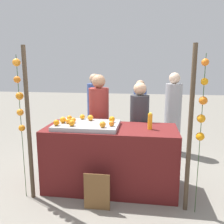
# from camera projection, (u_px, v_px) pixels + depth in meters

# --- Properties ---
(ground_plane) EXTENTS (24.00, 24.00, 0.00)m
(ground_plane) POSITION_uv_depth(u_px,v_px,m) (111.00, 187.00, 3.73)
(ground_plane) COLOR gray
(stall_counter) EXTENTS (1.93, 0.80, 0.94)m
(stall_counter) POSITION_uv_depth(u_px,v_px,m) (111.00, 158.00, 3.63)
(stall_counter) COLOR #5B1919
(stall_counter) RESTS_ON ground_plane
(orange_tray) EXTENTS (0.92, 0.61, 0.06)m
(orange_tray) POSITION_uv_depth(u_px,v_px,m) (87.00, 125.00, 3.54)
(orange_tray) COLOR #9EA0A5
(orange_tray) RESTS_ON stall_counter
(orange_0) EXTENTS (0.08, 0.08, 0.08)m
(orange_0) POSITION_uv_depth(u_px,v_px,m) (69.00, 118.00, 3.72)
(orange_0) COLOR orange
(orange_0) RESTS_ON orange_tray
(orange_1) EXTENTS (0.08, 0.08, 0.08)m
(orange_1) POSITION_uv_depth(u_px,v_px,m) (73.00, 120.00, 3.56)
(orange_1) COLOR orange
(orange_1) RESTS_ON orange_tray
(orange_2) EXTENTS (0.09, 0.09, 0.09)m
(orange_2) POSITION_uv_depth(u_px,v_px,m) (103.00, 124.00, 3.30)
(orange_2) COLOR orange
(orange_2) RESTS_ON orange_tray
(orange_3) EXTENTS (0.09, 0.09, 0.09)m
(orange_3) POSITION_uv_depth(u_px,v_px,m) (63.00, 120.00, 3.55)
(orange_3) COLOR orange
(orange_3) RESTS_ON orange_tray
(orange_4) EXTENTS (0.08, 0.08, 0.08)m
(orange_4) POSITION_uv_depth(u_px,v_px,m) (56.00, 123.00, 3.40)
(orange_4) COLOR orange
(orange_4) RESTS_ON orange_tray
(orange_5) EXTENTS (0.08, 0.08, 0.08)m
(orange_5) POSITION_uv_depth(u_px,v_px,m) (82.00, 117.00, 3.79)
(orange_5) COLOR orange
(orange_5) RESTS_ON orange_tray
(orange_6) EXTENTS (0.09, 0.09, 0.09)m
(orange_6) POSITION_uv_depth(u_px,v_px,m) (112.00, 119.00, 3.60)
(orange_6) COLOR orange
(orange_6) RESTS_ON orange_tray
(orange_7) EXTENTS (0.09, 0.09, 0.09)m
(orange_7) POSITION_uv_depth(u_px,v_px,m) (72.00, 123.00, 3.38)
(orange_7) COLOR orange
(orange_7) RESTS_ON orange_tray
(orange_8) EXTENTS (0.07, 0.07, 0.07)m
(orange_8) POSITION_uv_depth(u_px,v_px,m) (68.00, 121.00, 3.51)
(orange_8) COLOR orange
(orange_8) RESTS_ON orange_tray
(orange_9) EXTENTS (0.09, 0.09, 0.09)m
(orange_9) POSITION_uv_depth(u_px,v_px,m) (90.00, 118.00, 3.71)
(orange_9) COLOR orange
(orange_9) RESTS_ON orange_tray
(orange_10) EXTENTS (0.08, 0.08, 0.08)m
(orange_10) POSITION_uv_depth(u_px,v_px,m) (112.00, 123.00, 3.37)
(orange_10) COLOR orange
(orange_10) RESTS_ON orange_tray
(juice_bottle) EXTENTS (0.07, 0.07, 0.24)m
(juice_bottle) POSITION_uv_depth(u_px,v_px,m) (150.00, 121.00, 3.42)
(juice_bottle) COLOR orange
(juice_bottle) RESTS_ON stall_counter
(chalkboard_sign) EXTENTS (0.34, 0.03, 0.50)m
(chalkboard_sign) POSITION_uv_depth(u_px,v_px,m) (97.00, 192.00, 3.11)
(chalkboard_sign) COLOR brown
(chalkboard_sign) RESTS_ON ground_plane
(vendor_left) EXTENTS (0.34, 0.34, 1.68)m
(vendor_left) POSITION_uv_depth(u_px,v_px,m) (99.00, 127.00, 4.21)
(vendor_left) COLOR maroon
(vendor_left) RESTS_ON ground_plane
(vendor_right) EXTENTS (0.31, 0.31, 1.56)m
(vendor_right) POSITION_uv_depth(u_px,v_px,m) (139.00, 132.00, 4.10)
(vendor_right) COLOR #333338
(vendor_right) RESTS_ON ground_plane
(crowd_person_0) EXTENTS (0.34, 0.34, 1.68)m
(crowd_person_0) POSITION_uv_depth(u_px,v_px,m) (173.00, 116.00, 5.05)
(crowd_person_0) COLOR #99999E
(crowd_person_0) RESTS_ON ground_plane
(crowd_person_1) EXTENTS (0.33, 0.33, 1.65)m
(crowd_person_1) POSITION_uv_depth(u_px,v_px,m) (95.00, 113.00, 5.50)
(crowd_person_1) COLOR #384C8C
(crowd_person_1) RESTS_ON ground_plane
(crowd_person_2) EXTENTS (0.30, 0.30, 1.49)m
(crowd_person_2) POSITION_uv_depth(u_px,v_px,m) (140.00, 114.00, 5.74)
(crowd_person_2) COLOR #384C8C
(crowd_person_2) RESTS_ON ground_plane
(canopy_post_left) EXTENTS (0.06, 0.06, 2.09)m
(canopy_post_left) POSITION_uv_depth(u_px,v_px,m) (29.00, 126.00, 3.24)
(canopy_post_left) COLOR #473828
(canopy_post_left) RESTS_ON ground_plane
(canopy_post_right) EXTENTS (0.06, 0.06, 2.09)m
(canopy_post_right) POSITION_uv_depth(u_px,v_px,m) (190.00, 132.00, 2.95)
(canopy_post_right) COLOR #473828
(canopy_post_right) RESTS_ON ground_plane
(garland_strand_left) EXTENTS (0.11, 0.11, 1.97)m
(garland_strand_left) POSITION_uv_depth(u_px,v_px,m) (19.00, 95.00, 3.19)
(garland_strand_left) COLOR #2D4C23
(garland_strand_left) RESTS_ON ground_plane
(garland_strand_right) EXTENTS (0.10, 0.11, 1.97)m
(garland_strand_right) POSITION_uv_depth(u_px,v_px,m) (202.00, 107.00, 2.82)
(garland_strand_right) COLOR #2D4C23
(garland_strand_right) RESTS_ON ground_plane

